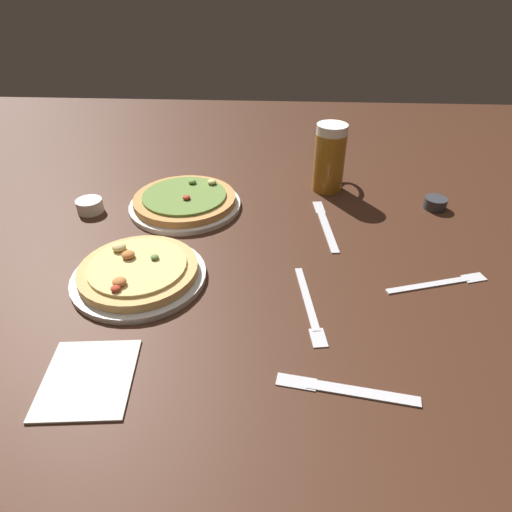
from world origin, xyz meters
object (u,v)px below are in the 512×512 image
Objects in this scene: knife_right at (325,224)px; beer_mug_amber at (330,158)px; ramekin_butter at (435,203)px; napkin_folded at (88,377)px; fork_spare at (439,283)px; fork_left at (309,305)px; pizza_plate_far at (185,201)px; knife_spare at (346,389)px; ramekin_sauce at (90,206)px; pizza_plate_near at (138,272)px.

beer_mug_amber is at bearing 84.51° from knife_right.
napkin_folded is at bearing -139.27° from ramekin_butter.
fork_left is at bearing -162.41° from fork_spare.
beer_mug_amber reaches higher than fork_left.
pizza_plate_far is at bearing 129.08° from fork_left.
knife_spare is at bearing -76.05° from fork_left.
pizza_plate_far is at bearing 85.21° from napkin_folded.
pizza_plate_far is 4.99× the size of ramekin_butter.
knife_spare is at bearing -92.01° from beer_mug_amber.
ramekin_sauce reaches higher than napkin_folded.
knife_spare is (-0.00, -0.48, 0.00)m from knife_right.
napkin_folded is at bearing -121.24° from beer_mug_amber.
knife_right and fork_spare have the same top height.
fork_left is (0.53, -0.33, -0.01)m from ramekin_sauce.
napkin_folded is at bearing -94.79° from pizza_plate_far.
ramekin_butter is at bearing 2.71° from pizza_plate_far.
pizza_plate_near is at bearing -53.58° from ramekin_sauce.
napkin_folded is at bearing -179.98° from knife_spare.
knife_right is at bearing -95.49° from beer_mug_amber.
beer_mug_amber is 3.18× the size of ramekin_butter.
fork_left is 0.92× the size of knife_right.
pizza_plate_far is at bearing 83.24° from pizza_plate_near.
knife_right is (0.38, 0.23, -0.01)m from pizza_plate_near.
ramekin_butter is at bearing 40.73° from napkin_folded.
pizza_plate_near reaches higher than knife_spare.
knife_right is at bearing 80.22° from fork_left.
knife_spare is at bearing -128.26° from fork_spare.
napkin_folded reaches higher than knife_right.
knife_spare is (0.05, -0.19, 0.00)m from fork_left.
pizza_plate_far is at bearing 168.54° from knife_right.
fork_left is at bearing -31.97° from ramekin_sauce.
knife_right is at bearing 134.01° from fork_spare.
pizza_plate_near is 1.48× the size of beer_mug_amber.
ramekin_sauce is 0.27× the size of knife_right.
beer_mug_amber is 0.85× the size of fork_spare.
pizza_plate_far is at bearing -160.56° from beer_mug_amber.
beer_mug_amber is at bearing 46.93° from pizza_plate_near.
fork_spare is at bearing -65.66° from beer_mug_amber.
pizza_plate_far is 0.35m from knife_right.
fork_left is 1.05× the size of fork_spare.
beer_mug_amber is at bearing 87.99° from knife_spare.
napkin_folded is (-0.67, -0.58, -0.01)m from ramekin_butter.
knife_spare is at bearing -116.20° from ramekin_butter.
fork_spare is at bearing 51.74° from knife_spare.
beer_mug_amber is (0.37, 0.13, 0.07)m from pizza_plate_far.
napkin_folded is 0.64× the size of knife_right.
pizza_plate_near is 4.71× the size of ramekin_butter.
ramekin_sauce is 0.77m from knife_spare.
ramekin_sauce is at bearing 126.42° from pizza_plate_near.
pizza_plate_near is 0.59m from fork_spare.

